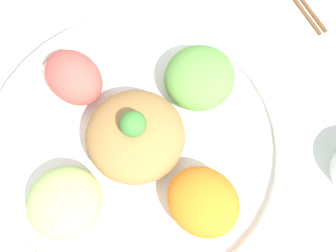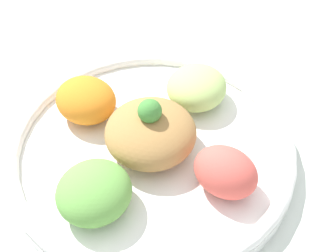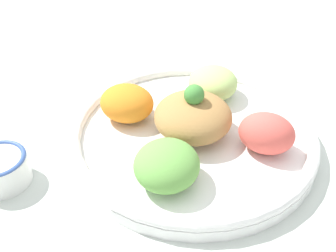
{
  "view_description": "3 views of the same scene",
  "coord_description": "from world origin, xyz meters",
  "views": [
    {
      "loc": [
        -0.19,
        0.02,
        0.6
      ],
      "look_at": [
        0.03,
        -0.01,
        0.04
      ],
      "focal_mm": 50.0,
      "sensor_mm": 36.0,
      "label": 1
    },
    {
      "loc": [
        0.43,
        -0.08,
        0.52
      ],
      "look_at": [
        0.03,
        0.06,
        0.07
      ],
      "focal_mm": 50.0,
      "sensor_mm": 36.0,
      "label": 2
    },
    {
      "loc": [
        0.42,
        -0.27,
        0.42
      ],
      "look_at": [
        -0.0,
        0.0,
        0.03
      ],
      "focal_mm": 42.0,
      "sensor_mm": 36.0,
      "label": 3
    }
  ],
  "objects": [
    {
      "name": "ground_plane",
      "position": [
        0.0,
        0.0,
        0.0
      ],
      "size": [
        2.4,
        2.4,
        0.0
      ],
      "primitive_type": "plane",
      "color": "silver"
    },
    {
      "name": "serving_spoon_main",
      "position": [
        -0.28,
        0.09,
        0.0
      ],
      "size": [
        0.13,
        0.04,
        0.01
      ],
      "rotation": [
        0.0,
        0.0,
        0.02
      ],
      "color": "white",
      "rests_on": "ground_plane"
    },
    {
      "name": "salad_platter",
      "position": [
        0.02,
        0.03,
        0.03
      ],
      "size": [
        0.4,
        0.4,
        0.11
      ],
      "color": "white",
      "rests_on": "ground_plane"
    },
    {
      "name": "sauce_bowl_red",
      "position": [
        -0.06,
        -0.25,
        0.03
      ],
      "size": [
        0.08,
        0.08,
        0.05
      ],
      "color": "white",
      "rests_on": "ground_plane"
    }
  ]
}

